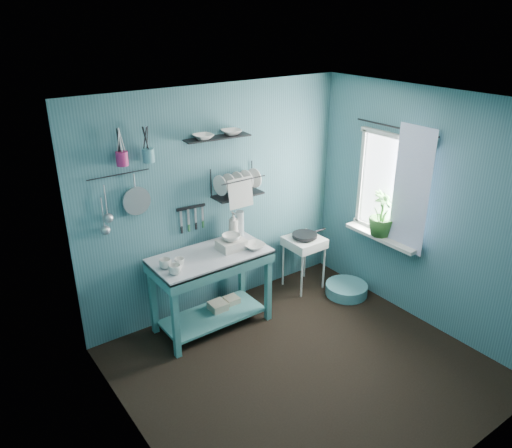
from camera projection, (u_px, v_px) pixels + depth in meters
floor at (303, 368)px, 4.80m from camera, size 3.20×3.20×0.00m
ceiling at (316, 105)px, 3.80m from camera, size 3.20×3.20×0.00m
wall_back at (217, 202)px, 5.42m from camera, size 3.20×0.00×3.20m
wall_front at (465, 337)px, 3.18m from camera, size 3.20×0.00×3.20m
wall_left at (134, 313)px, 3.44m from camera, size 0.00×3.00×3.00m
wall_right at (425, 211)px, 5.16m from camera, size 0.00×3.00×3.00m
work_counter at (212, 291)px, 5.28m from camera, size 1.31×0.83×0.86m
mug_left at (175, 269)px, 4.71m from camera, size 0.12×0.12×0.10m
mug_mid at (179, 263)px, 4.84m from camera, size 0.14×0.14×0.09m
mug_right at (165, 264)px, 4.82m from camera, size 0.17×0.17×0.10m
wash_tub at (231, 244)px, 5.21m from camera, size 0.28×0.22×0.10m
tub_bowl at (231, 237)px, 5.17m from camera, size 0.20×0.19×0.06m
soap_bottle at (233, 225)px, 5.42m from camera, size 0.11×0.12×0.30m
water_bottle at (240, 223)px, 5.49m from camera, size 0.09×0.09×0.28m
counter_bowl at (254, 246)px, 5.23m from camera, size 0.22×0.22×0.05m
hotplate_stand at (303, 263)px, 6.08m from camera, size 0.48×0.48×0.66m
frying_pan at (305, 235)px, 5.94m from camera, size 0.30×0.30×0.03m
knife_strip at (191, 207)px, 5.20m from camera, size 0.32×0.05×0.03m
dish_rack at (238, 182)px, 5.33m from camera, size 0.57×0.30×0.32m
upper_shelf at (217, 138)px, 5.03m from camera, size 0.71×0.25×0.02m
shelf_bowl_left at (203, 132)px, 4.91m from camera, size 0.20×0.20×0.05m
shelf_bowl_right at (231, 133)px, 5.11m from camera, size 0.23×0.23×0.05m
utensil_cup_magenta at (122, 159)px, 4.53m from camera, size 0.11×0.11×0.13m
utensil_cup_teal at (148, 155)px, 4.67m from camera, size 0.11×0.11×0.13m
colander at (137, 201)px, 4.79m from camera, size 0.28×0.03×0.28m
ladle_outer at (106, 200)px, 4.61m from camera, size 0.01×0.01×0.30m
ladle_inner at (103, 213)px, 4.63m from camera, size 0.01×0.01×0.30m
hook_rail at (119, 175)px, 4.61m from camera, size 0.60×0.01×0.01m
window_glass at (392, 186)px, 5.42m from camera, size 0.00×1.10×1.10m
windowsill at (381, 237)px, 5.61m from camera, size 0.16×0.95×0.04m
curtain at (411, 191)px, 5.15m from camera, size 0.00×1.35×1.35m
curtain_rod at (396, 127)px, 5.14m from camera, size 0.02×1.05×0.02m
potted_plant at (382, 214)px, 5.52m from camera, size 0.34×0.34×0.51m
storage_tin_large at (218, 311)px, 5.50m from camera, size 0.18×0.18×0.22m
storage_tin_small at (232, 305)px, 5.63m from camera, size 0.15×0.15×0.20m
floor_basin at (346, 289)px, 6.01m from camera, size 0.50×0.50×0.13m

